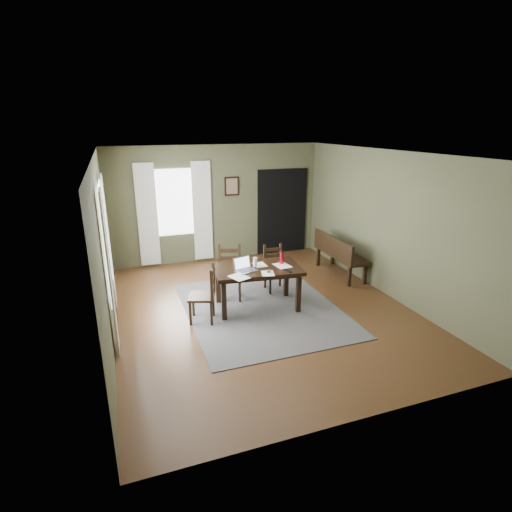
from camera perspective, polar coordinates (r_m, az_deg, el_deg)
name	(u,v)px	position (r m, az deg, el deg)	size (l,w,h in m)	color
ground	(262,309)	(7.19, 0.81, -7.58)	(5.00, 6.00, 0.01)	#492C16
room_shell	(262,209)	(6.60, 0.88, 6.68)	(5.02, 6.02, 2.71)	#4A4C31
rug	(262,308)	(7.18, 0.81, -7.50)	(2.60, 3.20, 0.01)	#464646
dining_table	(257,272)	(6.98, 0.15, -2.34)	(1.59, 1.06, 0.75)	black
chair_end	(205,295)	(6.62, -7.33, -5.52)	(0.54, 0.54, 0.96)	black
chair_back_left	(230,273)	(7.46, -3.76, -2.45)	(0.54, 0.54, 1.00)	black
chair_back_right	(275,269)	(7.83, 2.67, -1.81)	(0.41, 0.41, 0.89)	black
bench	(338,252)	(8.76, 11.64, 0.57)	(0.49, 1.54, 0.87)	black
laptop	(244,267)	(6.78, -1.68, -1.60)	(0.40, 0.35, 0.23)	#B7B7BC
computer_mouse	(269,271)	(6.72, 1.82, -2.18)	(0.05, 0.09, 0.03)	#3F3F42
tv_remote	(288,271)	(6.78, 4.59, -2.13)	(0.05, 0.17, 0.02)	black
drinking_glass	(255,262)	(6.98, -0.12, -0.83)	(0.07, 0.07, 0.16)	silver
water_bottle	(282,257)	(7.11, 3.70, -0.19)	(0.08, 0.08, 0.25)	#AA0D1F
paper_a	(239,277)	(6.52, -2.45, -3.02)	(0.25, 0.32, 0.00)	white
paper_c	(260,265)	(7.07, 0.55, -1.25)	(0.21, 0.27, 0.00)	white
paper_d	(282,266)	(7.04, 3.78, -1.37)	(0.24, 0.31, 0.00)	white
paper_e	(268,273)	(6.67, 1.69, -2.49)	(0.21, 0.27, 0.00)	white
window_left	(105,241)	(6.48, -20.74, 2.03)	(0.01, 1.30, 1.70)	white
window_back	(175,202)	(9.26, -11.56, 7.50)	(1.00, 0.01, 1.50)	white
curtain_left_near	(110,274)	(5.77, -20.18, -2.46)	(0.03, 0.48, 2.30)	silver
curtain_left_far	(109,242)	(7.33, -20.28, 1.87)	(0.03, 0.48, 2.30)	silver
curtain_back_left	(147,216)	(9.22, -15.26, 5.58)	(0.44, 0.03, 2.30)	silver
curtain_back_right	(202,212)	(9.39, -7.68, 6.29)	(0.44, 0.03, 2.30)	silver
framed_picture	(232,186)	(9.49, -3.49, 9.93)	(0.34, 0.03, 0.44)	black
doorway_back	(282,212)	(10.05, 3.76, 6.35)	(1.30, 0.03, 2.10)	black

